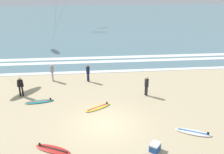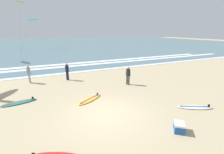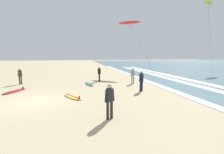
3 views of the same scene
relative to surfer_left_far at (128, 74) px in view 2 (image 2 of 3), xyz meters
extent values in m
plane|color=tan|center=(-3.62, -3.95, -0.96)|extent=(160.00, 160.00, 0.00)
cube|color=slate|center=(-3.62, 50.64, -0.95)|extent=(140.00, 90.00, 0.01)
cube|color=white|center=(-2.69, 6.04, -0.94)|extent=(59.91, 0.71, 0.01)
cube|color=white|center=(-1.65, 9.46, -0.94)|extent=(53.00, 0.94, 0.01)
cube|color=white|center=(-3.79, 11.10, -0.94)|extent=(48.69, 1.06, 0.01)
cylinder|color=#232328|center=(-0.04, 0.09, -0.55)|extent=(0.13, 0.13, 0.82)
cylinder|color=#232328|center=(0.04, -0.09, -0.55)|extent=(0.13, 0.13, 0.82)
cylinder|color=#232328|center=(0.00, 0.00, 0.15)|extent=(0.32, 0.32, 0.58)
cylinder|color=#232328|center=(-0.07, 0.17, 0.13)|extent=(0.13, 0.16, 0.56)
cylinder|color=#232328|center=(0.07, -0.17, 0.13)|extent=(0.13, 0.16, 0.56)
sphere|color=#DBB28E|center=(0.00, 0.00, 0.54)|extent=(0.21, 0.21, 0.21)
cylinder|color=#141938|center=(-4.51, 3.38, -0.55)|extent=(0.13, 0.13, 0.82)
cylinder|color=#141938|center=(-4.60, 3.56, -0.55)|extent=(0.13, 0.13, 0.82)
cylinder|color=#141938|center=(-4.56, 3.47, 0.15)|extent=(0.32, 0.32, 0.58)
cylinder|color=#141938|center=(-4.47, 3.31, 0.13)|extent=(0.14, 0.16, 0.56)
cylinder|color=#141938|center=(-4.64, 3.64, 0.13)|extent=(0.14, 0.16, 0.56)
sphere|color=#9E7051|center=(-4.56, 3.47, 0.54)|extent=(0.21, 0.21, 0.21)
cylinder|color=gray|center=(-7.77, 3.86, -0.55)|extent=(0.13, 0.13, 0.82)
cylinder|color=gray|center=(-7.81, 4.06, -0.55)|extent=(0.13, 0.13, 0.82)
cylinder|color=gray|center=(-7.79, 3.96, 0.15)|extent=(0.32, 0.32, 0.58)
cylinder|color=gray|center=(-7.75, 3.78, 0.13)|extent=(0.12, 0.15, 0.56)
cylinder|color=gray|center=(-7.83, 4.14, 0.13)|extent=(0.12, 0.15, 0.56)
sphere|color=#DBB28E|center=(-7.79, 3.96, 0.54)|extent=(0.21, 0.21, 0.21)
ellipsoid|color=silver|center=(1.58, -5.45, -0.91)|extent=(2.14, 1.49, 0.09)
cube|color=#1959B2|center=(1.58, -5.45, -0.86)|extent=(1.63, 0.90, 0.01)
cube|color=black|center=(2.31, -5.82, -0.79)|extent=(0.11, 0.07, 0.16)
ellipsoid|color=yellow|center=(-3.93, -1.75, -0.91)|extent=(2.10, 1.63, 0.09)
cube|color=#BF198C|center=(-3.93, -1.75, -0.86)|extent=(1.56, 1.04, 0.01)
cube|color=black|center=(-3.24, -1.31, -0.79)|extent=(0.11, 0.08, 0.16)
ellipsoid|color=teal|center=(-8.26, -0.37, -0.91)|extent=(2.17, 0.97, 0.09)
cube|color=#D84C19|center=(-8.26, -0.37, -0.86)|extent=(1.77, 0.42, 0.01)
cube|color=black|center=(-7.45, -0.22, -0.79)|extent=(0.12, 0.04, 0.16)
ellipsoid|color=#23A8C6|center=(-7.83, 32.82, 6.05)|extent=(3.29, 1.51, 0.43)
cylinder|color=#333333|center=(-8.98, 26.53, 2.55)|extent=(2.32, 12.58, 7.03)
ellipsoid|color=#70C628|center=(-10.27, 40.80, 10.85)|extent=(2.98, 2.62, 0.43)
cylinder|color=#333333|center=(-10.65, 36.57, 4.95)|extent=(0.77, 8.48, 11.82)
cube|color=#1E4C9E|center=(-1.12, -6.82, -0.78)|extent=(0.72, 0.74, 0.36)
cube|color=silver|center=(-1.12, -6.82, -0.56)|extent=(0.73, 0.76, 0.08)
camera|label=1|loc=(-4.46, -17.20, 7.26)|focal=38.84mm
camera|label=2|loc=(-6.58, -11.42, 3.58)|focal=25.56mm
camera|label=3|loc=(6.25, -1.27, 1.87)|focal=24.03mm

